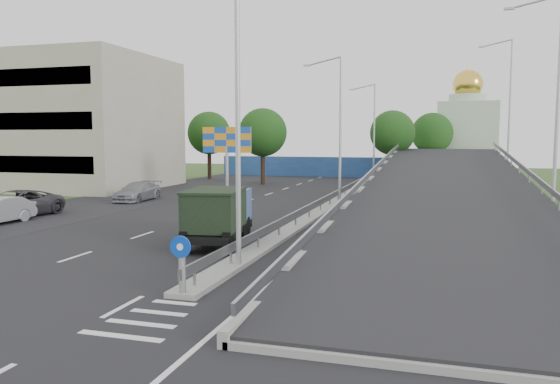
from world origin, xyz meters
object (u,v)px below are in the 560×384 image
at_px(parked_car_c, 15,204).
at_px(lamp_post_mid, 338,121).
at_px(sign_bollard, 182,264).
at_px(church, 466,133).
at_px(parked_car_d, 137,192).
at_px(lamp_post_far, 372,127).
at_px(dump_truck, 219,213).
at_px(billboard, 227,144).
at_px(lamp_post_near, 232,104).

bearing_deg(parked_car_c, lamp_post_mid, 41.02).
height_order(sign_bollard, church, church).
bearing_deg(parked_car_d, church, 54.11).
height_order(lamp_post_far, dump_truck, lamp_post_far).
xyz_separation_m(billboard, parked_car_c, (-7.71, -13.87, -3.39)).
xyz_separation_m(lamp_post_mid, church, (9.89, 34.00, -0.50)).
bearing_deg(parked_car_d, lamp_post_near, -52.62).
distance_m(sign_bollard, billboard, 27.53).
relative_size(lamp_post_near, parked_car_d, 2.10).
bearing_deg(parked_car_d, sign_bollard, -58.18).
bearing_deg(lamp_post_mid, sign_bollard, -90.26).
distance_m(church, parked_car_c, 53.27).
distance_m(parked_car_c, parked_car_d, 9.84).
bearing_deg(lamp_post_near, church, 79.62).
relative_size(sign_bollard, lamp_post_far, 0.17).
xyz_separation_m(lamp_post_far, parked_car_c, (-16.82, -31.87, -5.02)).
bearing_deg(lamp_post_far, lamp_post_mid, -90.00).
distance_m(dump_truck, parked_car_d, 18.19).
xyz_separation_m(lamp_post_far, parked_car_d, (-14.52, -22.30, -5.11)).
bearing_deg(lamp_post_far, dump_truck, -93.73).
height_order(lamp_post_mid, parked_car_d, lamp_post_mid).
bearing_deg(dump_truck, lamp_post_far, 76.83).
distance_m(church, billboard, 37.23).
relative_size(lamp_post_mid, billboard, 1.83).
distance_m(lamp_post_far, parked_car_c, 36.38).
distance_m(lamp_post_mid, billboard, 9.47).
height_order(sign_bollard, parked_car_c, sign_bollard).
bearing_deg(church, lamp_post_mid, -106.22).
bearing_deg(sign_bollard, church, 80.19).
relative_size(lamp_post_mid, parked_car_c, 1.77).
xyz_separation_m(sign_bollard, dump_truck, (-2.23, 8.02, 0.34)).
height_order(lamp_post_far, billboard, lamp_post_far).
bearing_deg(lamp_post_far, parked_car_d, -123.06).
xyz_separation_m(lamp_post_near, dump_truck, (-2.34, 4.20, -4.44)).
bearing_deg(lamp_post_far, lamp_post_near, -90.00).
relative_size(lamp_post_near, parked_car_c, 1.77).
bearing_deg(lamp_post_near, billboard, 112.49).
height_order(billboard, dump_truck, billboard).
height_order(sign_bollard, lamp_post_mid, lamp_post_mid).
distance_m(lamp_post_far, parked_car_d, 27.10).
distance_m(church, dump_truck, 51.43).
height_order(church, billboard, church).
bearing_deg(lamp_post_mid, parked_car_d, -170.98).
bearing_deg(billboard, church, 59.30).
bearing_deg(sign_bollard, lamp_post_near, 88.36).
bearing_deg(parked_car_d, lamp_post_far, 54.96).
bearing_deg(sign_bollard, parked_car_c, 144.42).
distance_m(lamp_post_mid, dump_truck, 16.58).
bearing_deg(church, parked_car_d, -123.91).
xyz_separation_m(sign_bollard, church, (10.00, 57.83, 4.28)).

